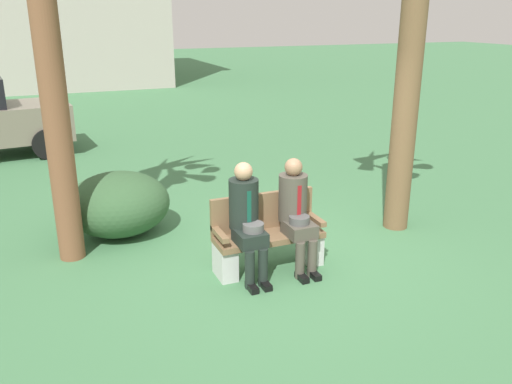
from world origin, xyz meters
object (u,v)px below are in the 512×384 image
object	(u,v)px
seated_man_right	(296,209)
shrub_near_bench	(119,204)
park_bench	(267,237)
seated_man_left	(247,216)

from	to	relation	value
seated_man_right	shrub_near_bench	bearing A→B (deg)	134.17
park_bench	seated_man_left	xyz separation A→B (m)	(-0.31, -0.12, 0.36)
seated_man_left	seated_man_right	world-z (taller)	seated_man_left
seated_man_left	shrub_near_bench	size ratio (longest dim) A/B	0.97
park_bench	shrub_near_bench	bearing A→B (deg)	130.60
seated_man_right	shrub_near_bench	xyz separation A→B (m)	(-1.79, 1.85, -0.30)
seated_man_left	shrub_near_bench	bearing A→B (deg)	122.42
shrub_near_bench	seated_man_left	bearing A→B (deg)	-57.58
seated_man_left	seated_man_right	size ratio (longest dim) A/B	1.01
park_bench	shrub_near_bench	xyz separation A→B (m)	(-1.48, 1.73, 0.05)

